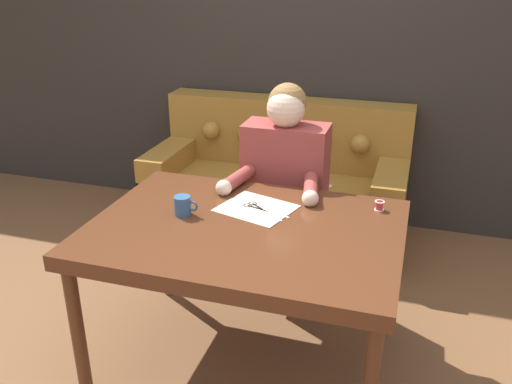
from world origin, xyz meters
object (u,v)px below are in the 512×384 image
scissors (259,208)px  mug (183,206)px  couch (278,189)px  dining_table (245,240)px  person (284,192)px  thread_spool (379,206)px

scissors → mug: (-0.31, -0.16, 0.04)m
couch → scissors: couch is taller
dining_table → person: bearing=89.4°
scissors → mug: bearing=-152.6°
dining_table → thread_spool: 0.64m
person → dining_table: bearing=-90.6°
scissors → mug: mug is taller
person → scissors: bearing=-90.1°
mug → thread_spool: bearing=20.4°
person → mug: bearing=-115.8°
dining_table → scissors: size_ratio=5.62×
person → scissors: size_ratio=5.11×
person → mug: (-0.31, -0.64, 0.16)m
mug → thread_spool: 0.90m
thread_spool → couch: bearing=125.8°
couch → scissors: (0.23, -1.21, 0.42)m
dining_table → mug: 0.32m
couch → scissors: bearing=-79.4°
dining_table → scissors: bearing=87.9°
dining_table → thread_spool: size_ratio=30.07×
mug → thread_spool: size_ratio=2.51×
scissors → person: bearing=89.9°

